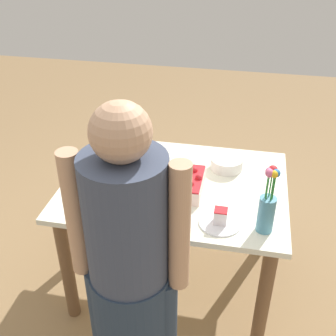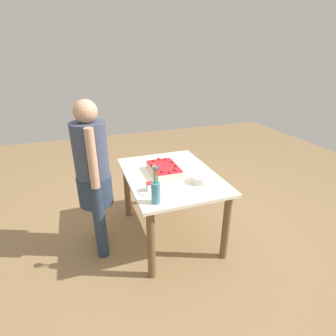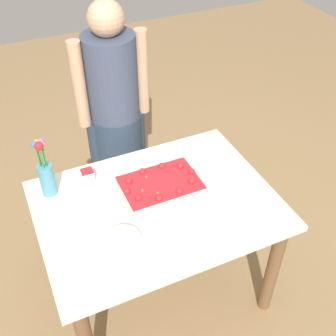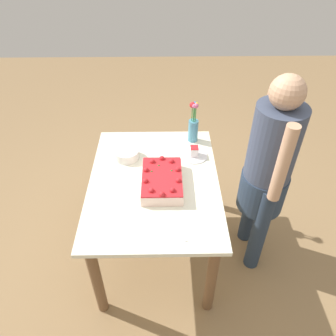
% 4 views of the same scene
% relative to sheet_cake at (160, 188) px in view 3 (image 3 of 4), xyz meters
% --- Properties ---
extents(ground_plane, '(8.00, 8.00, 0.00)m').
position_rel_sheet_cake_xyz_m(ground_plane, '(0.04, 0.06, -0.77)').
color(ground_plane, '#91714B').
extents(dining_table, '(1.17, 0.87, 0.72)m').
position_rel_sheet_cake_xyz_m(dining_table, '(0.04, 0.06, -0.17)').
color(dining_table, white).
rests_on(dining_table, ground_plane).
extents(sheet_cake, '(0.39, 0.26, 0.10)m').
position_rel_sheet_cake_xyz_m(sheet_cake, '(0.00, 0.00, 0.00)').
color(sheet_cake, '#FFD8C7').
rests_on(sheet_cake, dining_table).
extents(serving_plate_with_slice, '(0.20, 0.20, 0.08)m').
position_rel_sheet_cake_xyz_m(serving_plate_with_slice, '(0.31, -0.24, -0.02)').
color(serving_plate_with_slice, white).
rests_on(serving_plate_with_slice, dining_table).
extents(cake_knife, '(0.17, 0.10, 0.00)m').
position_rel_sheet_cake_xyz_m(cake_knife, '(-0.38, -0.10, -0.04)').
color(cake_knife, silver).
rests_on(cake_knife, dining_table).
extents(flower_vase, '(0.08, 0.08, 0.33)m').
position_rel_sheet_cake_xyz_m(flower_vase, '(0.51, -0.24, 0.09)').
color(flower_vase, teal).
rests_on(flower_vase, dining_table).
extents(fruit_bowl, '(0.18, 0.18, 0.06)m').
position_rel_sheet_cake_xyz_m(fruit_bowl, '(0.30, 0.26, -0.01)').
color(fruit_bowl, silver).
rests_on(fruit_bowl, dining_table).
extents(person_standing, '(0.45, 0.31, 1.49)m').
position_rel_sheet_cake_xyz_m(person_standing, '(0.00, -0.68, 0.09)').
color(person_standing, '#27374D').
rests_on(person_standing, ground_plane).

